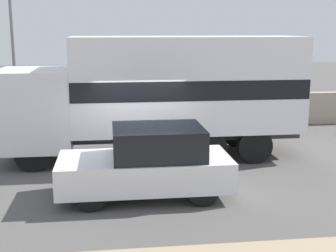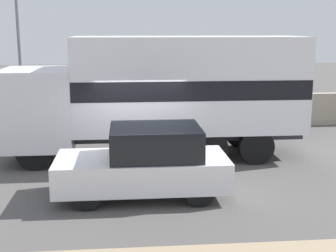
% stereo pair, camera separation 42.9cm
% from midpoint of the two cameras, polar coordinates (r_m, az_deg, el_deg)
% --- Properties ---
extents(ground_plane, '(80.00, 80.00, 0.00)m').
position_cam_midpoint_polar(ground_plane, '(12.30, -2.13, -6.59)').
color(ground_plane, '#514F4C').
extents(stone_wall_backdrop, '(60.00, 0.35, 1.29)m').
position_cam_midpoint_polar(stone_wall_backdrop, '(18.47, -3.27, 1.74)').
color(stone_wall_backdrop, '#A39984').
rests_on(stone_wall_backdrop, ground_plane).
extents(street_lamp, '(0.56, 0.28, 8.17)m').
position_cam_midpoint_polar(street_lamp, '(17.65, -17.26, 13.83)').
color(street_lamp, slate).
rests_on(street_lamp, ground_plane).
extents(box_truck, '(8.88, 2.50, 3.65)m').
position_cam_midpoint_polar(box_truck, '(14.06, 0.26, 4.31)').
color(box_truck, silver).
rests_on(box_truck, ground_plane).
extents(car_hatchback, '(4.00, 1.82, 1.66)m').
position_cam_midpoint_polar(car_hatchback, '(10.96, -1.57, -4.47)').
color(car_hatchback, silver).
rests_on(car_hatchback, ground_plane).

